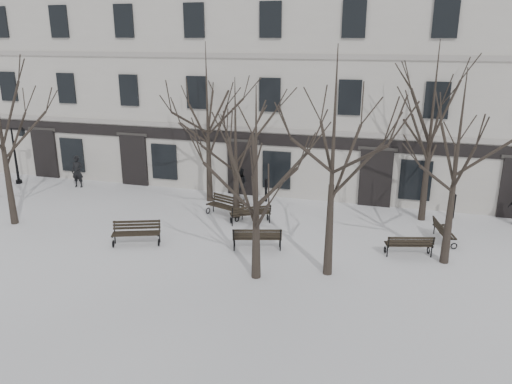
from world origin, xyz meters
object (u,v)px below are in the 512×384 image
at_px(tree_1, 256,163).
at_px(bench_1, 257,237).
at_px(tree_3, 458,146).
at_px(bench_4, 250,213).
at_px(bench_3, 226,206).
at_px(bench_5, 443,231).
at_px(bench_2, 409,244).
at_px(bench_0, 136,232).
at_px(tree_2, 334,137).
at_px(lamp_post, 18,151).

xyz_separation_m(tree_1, bench_1, (-0.63, 2.32, -3.68)).
relative_size(tree_3, bench_4, 3.80).
distance_m(bench_3, bench_5, 9.75).
xyz_separation_m(tree_3, bench_4, (-8.27, 1.86, -4.02)).
relative_size(bench_2, bench_3, 0.94).
distance_m(tree_3, bench_3, 10.78).
distance_m(bench_0, bench_1, 5.00).
bearing_deg(bench_0, bench_2, -10.58).
height_order(tree_2, tree_3, tree_2).
bearing_deg(tree_2, bench_0, 176.55).
distance_m(tree_3, lamp_post, 23.51).
bearing_deg(bench_3, bench_0, -98.59).
bearing_deg(bench_1, bench_2, 174.33).
relative_size(bench_5, lamp_post, 0.52).
relative_size(tree_2, bench_0, 3.95).
relative_size(bench_0, lamp_post, 0.60).
xyz_separation_m(bench_0, bench_5, (12.15, 3.85, -0.07)).
xyz_separation_m(tree_3, lamp_post, (-22.96, 4.37, -2.56)).
relative_size(tree_3, bench_0, 3.56).
height_order(tree_3, bench_4, tree_3).
distance_m(tree_2, bench_2, 5.85).
bearing_deg(bench_0, tree_2, -24.13).
distance_m(tree_1, bench_5, 9.26).
bearing_deg(tree_1, lamp_post, 155.32).
height_order(bench_0, bench_4, bench_0).
height_order(tree_3, bench_5, tree_3).
distance_m(tree_3, bench_0, 12.86).
bearing_deg(lamp_post, bench_1, -18.32).
distance_m(bench_5, lamp_post, 23.17).
xyz_separation_m(bench_1, bench_2, (5.86, 1.07, -0.04)).
height_order(tree_1, bench_0, tree_1).
bearing_deg(bench_2, bench_1, -4.55).
relative_size(tree_3, bench_1, 3.52).
xyz_separation_m(bench_5, lamp_post, (-23.02, 2.23, 1.50)).
bearing_deg(bench_1, tree_3, 170.81).
bearing_deg(tree_2, tree_1, -157.81).
height_order(bench_2, bench_3, bench_3).
distance_m(bench_0, bench_5, 12.75).
xyz_separation_m(tree_1, tree_2, (2.41, 0.98, 0.80)).
height_order(tree_2, bench_2, tree_2).
bearing_deg(bench_4, lamp_post, -38.27).
bearing_deg(bench_2, bench_4, -28.19).
xyz_separation_m(bench_2, bench_4, (-6.96, 1.65, 0.01)).
distance_m(tree_2, bench_5, 7.55).
distance_m(bench_3, bench_4, 1.56).
bearing_deg(bench_3, tree_1, -39.71).
bearing_deg(bench_5, bench_2, 131.48).
xyz_separation_m(bench_1, bench_3, (-2.52, 3.35, -0.01)).
xyz_separation_m(tree_3, bench_1, (-7.17, -0.86, -3.99)).
height_order(bench_4, lamp_post, lamp_post).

